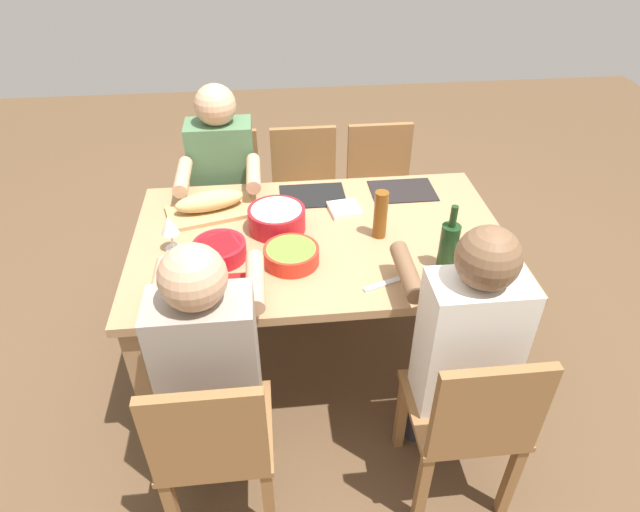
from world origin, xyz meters
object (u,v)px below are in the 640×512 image
chair_far_right (380,189)px  chair_near_right (471,419)px  serving_bowl_fruit (220,249)px  bread_loaf (209,201)px  diner_near_left (210,359)px  beer_bottle (380,215)px  chair_far_left (228,197)px  dining_table (320,251)px  diner_far_left (223,180)px  diner_near_right (464,339)px  wine_glass (169,226)px  napkin_stack (344,209)px  wine_bottle (449,245)px  serving_bowl_salad (291,254)px  chair_far_center (305,193)px  serving_bowl_pasta (277,218)px  chair_near_left (214,442)px  cutting_board (211,211)px

chair_far_right → chair_near_right: bearing=-90.0°
serving_bowl_fruit → bread_loaf: bread_loaf is taller
diner_near_left → beer_bottle: size_ratio=5.45×
chair_far_left → chair_near_right: size_ratio=1.00×
dining_table → bread_loaf: size_ratio=5.16×
diner_far_left → diner_near_right: same height
wine_glass → napkin_stack: (0.77, 0.23, -0.10)m
diner_near_left → diner_near_right: size_ratio=1.00×
chair_far_left → wine_glass: size_ratio=5.12×
dining_table → diner_near_right: bearing=-55.0°
wine_bottle → beer_bottle: size_ratio=1.32×
chair_far_right → serving_bowl_salad: bearing=-120.3°
bread_loaf → wine_bottle: size_ratio=1.10×
dining_table → beer_bottle: size_ratio=7.50×
chair_far_center → serving_bowl_pasta: chair_far_center is taller
chair_far_center → serving_bowl_fruit: bearing=-114.5°
dining_table → diner_far_left: 0.79m
chair_near_left → wine_glass: size_ratio=5.12×
chair_far_left → chair_near_right: same height
diner_near_left → cutting_board: (-0.04, 0.89, 0.05)m
chair_far_right → diner_far_left: size_ratio=0.71×
chair_near_left → napkin_stack: size_ratio=6.07×
chair_far_left → serving_bowl_pasta: bearing=-70.4°
diner_far_left → wine_glass: (-0.18, -0.68, 0.16)m
dining_table → chair_far_center: 0.85m
serving_bowl_pasta → serving_bowl_fruit: (-0.25, -0.19, -0.02)m
chair_near_right → cutting_board: chair_near_right is taller
beer_bottle → napkin_stack: bearing=119.3°
chair_far_left → diner_near_right: diner_near_right is taller
serving_bowl_fruit → napkin_stack: bearing=28.5°
dining_table → chair_far_right: (0.45, 0.83, -0.17)m
chair_far_right → chair_far_center: (-0.45, 0.00, 0.00)m
chair_near_right → cutting_board: 1.46m
serving_bowl_salad → cutting_board: serving_bowl_salad is taller
serving_bowl_pasta → napkin_stack: bearing=19.7°
serving_bowl_salad → wine_glass: 0.52m
serving_bowl_fruit → wine_bottle: 0.94m
chair_far_left → chair_far_center: bearing=0.0°
chair_near_left → chair_far_center: same height
chair_near_left → chair_far_right: bearing=61.4°
chair_near_left → serving_bowl_fruit: chair_near_left is taller
diner_near_left → napkin_stack: size_ratio=8.57×
chair_far_center → chair_near_right: bearing=-74.8°
chair_far_center → chair_far_right: bearing=0.0°
bread_loaf → wine_glass: (-0.14, -0.28, 0.05)m
wine_glass → napkin_stack: wine_glass is taller
chair_near_right → napkin_stack: size_ratio=6.07×
chair_far_right → chair_near_right: same height
chair_far_right → diner_near_left: diner_near_left is taller
dining_table → serving_bowl_pasta: bearing=157.1°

